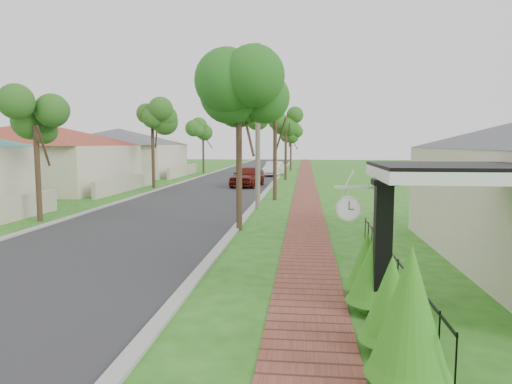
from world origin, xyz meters
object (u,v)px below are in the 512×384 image
at_px(parked_car_white, 274,169).
at_px(near_tree, 239,97).
at_px(utility_pole, 258,126).
at_px(porch_post, 382,256).
at_px(station_clock, 349,207).
at_px(parked_car_red, 248,176).

relative_size(parked_car_white, near_tree, 0.70).
bearing_deg(utility_pole, porch_post, -74.92).
xyz_separation_m(porch_post, station_clock, (-0.56, 0.40, 0.83)).
bearing_deg(parked_car_white, parked_car_red, -89.28).
bearing_deg(utility_pole, parked_car_white, 91.91).
relative_size(porch_post, near_tree, 0.42).
bearing_deg(near_tree, porch_post, -64.89).
bearing_deg(near_tree, utility_pole, 88.97).
height_order(parked_car_red, near_tree, near_tree).
distance_m(parked_car_red, station_clock, 24.79).
bearing_deg(porch_post, utility_pole, 105.08).
height_order(porch_post, near_tree, near_tree).
relative_size(porch_post, station_clock, 3.18).
relative_size(parked_car_white, utility_pole, 0.53).
height_order(porch_post, station_clock, porch_post).
xyz_separation_m(porch_post, parked_car_red, (-5.55, 24.66, -0.36)).
xyz_separation_m(parked_car_red, utility_pole, (1.90, -11.10, 3.20)).
bearing_deg(station_clock, utility_pole, 103.20).
distance_m(parked_car_white, station_clock, 35.71).
distance_m(parked_car_red, near_tree, 17.23).
relative_size(parked_car_red, utility_pole, 0.57).
relative_size(near_tree, utility_pole, 0.77).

